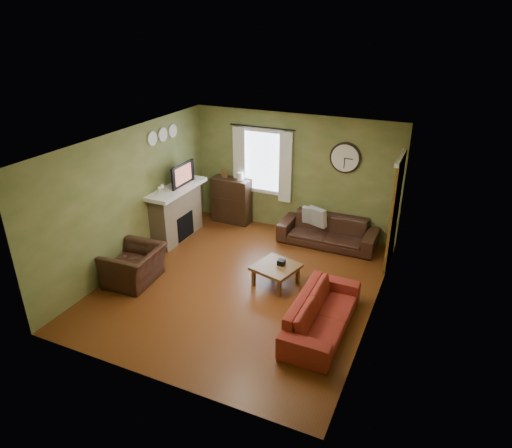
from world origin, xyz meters
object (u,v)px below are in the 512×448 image
at_px(bookshelf, 232,200).
at_px(coffee_table, 276,275).
at_px(armchair, 135,266).
at_px(sofa_brown, 328,231).
at_px(sofa_red, 322,313).

distance_m(bookshelf, coffee_table, 2.92).
height_order(armchair, coffee_table, armchair).
bearing_deg(sofa_brown, bookshelf, 174.96).
distance_m(sofa_red, coffee_table, 1.45).
height_order(sofa_brown, coffee_table, sofa_brown).
distance_m(bookshelf, sofa_red, 4.34).
relative_size(bookshelf, sofa_red, 0.54).
bearing_deg(bookshelf, coffee_table, -47.29).
bearing_deg(coffee_table, sofa_red, -38.69).
height_order(sofa_red, armchair, armchair).
height_order(bookshelf, armchair, bookshelf).
relative_size(bookshelf, sofa_brown, 0.52).
xyz_separation_m(sofa_brown, sofa_red, (0.73, -2.82, -0.01)).
xyz_separation_m(armchair, coffee_table, (2.36, 0.95, -0.14)).
xyz_separation_m(bookshelf, sofa_red, (3.09, -3.03, -0.24)).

